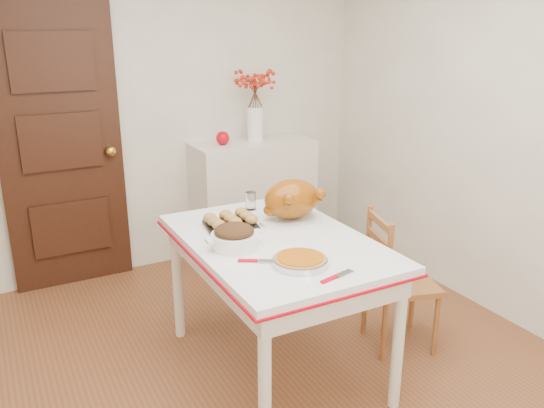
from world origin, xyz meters
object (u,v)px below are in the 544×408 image
chair_oak (402,280)px  pumpkin_pie (300,260)px  turkey_platter (292,201)px  sideboard (253,200)px  kitchen_table (276,305)px

chair_oak → pumpkin_pie: (-0.85, -0.22, 0.40)m
pumpkin_pie → turkey_platter: bearing=63.8°
chair_oak → pumpkin_pie: 0.96m
chair_oak → turkey_platter: (-0.58, 0.33, 0.49)m
sideboard → pumpkin_pie: (-0.68, -1.89, 0.33)m
sideboard → turkey_platter: bearing=-107.0°
kitchen_table → turkey_platter: bearing=43.5°
chair_oak → turkey_platter: turkey_platter is taller
chair_oak → turkey_platter: size_ratio=2.21×
pumpkin_pie → chair_oak: bearing=14.5°
kitchen_table → chair_oak: (0.79, -0.13, 0.03)m
chair_oak → pumpkin_pie: chair_oak is taller
kitchen_table → turkey_platter: turkey_platter is taller
kitchen_table → chair_oak: size_ratio=1.56×
kitchen_table → turkey_platter: (0.21, 0.20, 0.52)m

